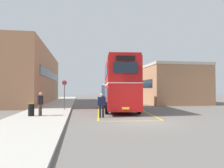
{
  "coord_description": "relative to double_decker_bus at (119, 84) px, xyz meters",
  "views": [
    {
      "loc": [
        -3.78,
        -12.69,
        1.95
      ],
      "look_at": [
        -0.31,
        9.36,
        2.6
      ],
      "focal_mm": 33.96,
      "sensor_mm": 36.0,
      "label": 1
    }
  ],
  "objects": [
    {
      "name": "single_deck_bus",
      "position": [
        2.01,
        16.16,
        -0.88
      ],
      "size": [
        3.27,
        8.6,
        3.02
      ],
      "color": "black",
      "rests_on": "ground"
    },
    {
      "name": "pedestrian_waiting_near",
      "position": [
        -6.56,
        -4.53,
        -1.42
      ],
      "size": [
        0.33,
        0.54,
        1.65
      ],
      "color": "#473828",
      "rests_on": "sidewalk_left"
    },
    {
      "name": "bay_marking_yellow",
      "position": [
        -0.09,
        -1.93,
        -2.51
      ],
      "size": [
        5.47,
        12.65,
        0.01
      ],
      "color": "gold",
      "rests_on": "ground"
    },
    {
      "name": "ground_plane",
      "position": [
        -0.1,
        6.95,
        -2.51
      ],
      "size": [
        135.6,
        135.6,
        0.0
      ],
      "primitive_type": "plane",
      "color": "#66605B"
    },
    {
      "name": "bus_stop_sign",
      "position": [
        -5.2,
        -0.03,
        -0.75
      ],
      "size": [
        0.44,
        0.08,
        2.71
      ],
      "color": "#4C4C51",
      "rests_on": "sidewalk_left"
    },
    {
      "name": "brick_building_left",
      "position": [
        -11.03,
        13.66,
        1.37
      ],
      "size": [
        5.72,
        24.31,
        7.77
      ],
      "color": "#AD7A56",
      "rests_on": "ground"
    },
    {
      "name": "sidewalk_left",
      "position": [
        -6.6,
        9.35,
        -2.44
      ],
      "size": [
        4.0,
        57.6,
        0.14
      ],
      "primitive_type": "cube",
      "color": "#B2ADA3",
      "rests_on": "ground"
    },
    {
      "name": "depot_building_right",
      "position": [
        9.28,
        10.44,
        0.24
      ],
      "size": [
        7.9,
        12.69,
        5.49
      ],
      "color": "#AD7A56",
      "rests_on": "ground"
    },
    {
      "name": "double_decker_bus",
      "position": [
        0.0,
        0.0,
        0.0
      ],
      "size": [
        3.63,
        10.44,
        4.75
      ],
      "color": "black",
      "rests_on": "ground"
    },
    {
      "name": "pedestrian_boarding",
      "position": [
        -2.27,
        -5.14,
        -1.52
      ],
      "size": [
        0.58,
        0.25,
        1.71
      ],
      "color": "black",
      "rests_on": "ground"
    },
    {
      "name": "litter_bin",
      "position": [
        -7.16,
        -4.59,
        -1.93
      ],
      "size": [
        0.44,
        0.44,
        0.88
      ],
      "color": "black",
      "rests_on": "sidewalk_left"
    }
  ]
}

